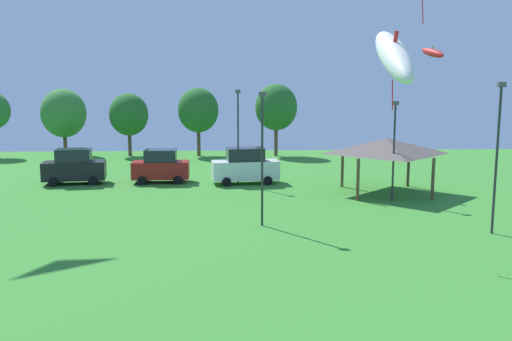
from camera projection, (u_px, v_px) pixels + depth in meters
The scene contains 14 objects.
kite_flying_1 at pixel (394, 56), 22.27m from camera, with size 1.25×5.10×3.78m.
kite_flying_4 at pixel (433, 53), 37.55m from camera, with size 1.21×2.54×1.07m.
parked_car_leftmost at pixel (74, 167), 38.66m from camera, with size 4.51×2.51×2.53m.
parked_car_second_from_left at pixel (161, 166), 39.24m from camera, with size 4.12×2.16×2.41m.
parked_car_third_from_left at pixel (245, 166), 38.80m from camera, with size 4.93×2.47×2.59m.
park_pavilion at pixel (386, 146), 35.00m from camera, with size 6.01×5.96×3.60m.
light_post_0 at pixel (238, 132), 37.91m from camera, with size 0.36×0.20×6.70m.
light_post_1 at pixel (394, 145), 32.42m from camera, with size 0.36×0.20×6.04m.
light_post_2 at pixel (497, 150), 24.99m from camera, with size 0.36×0.20×7.07m.
light_post_3 at pixel (262, 152), 26.48m from camera, with size 0.36×0.20×6.62m.
treeline_tree_1 at pixel (64, 113), 54.67m from camera, with size 4.46×4.46×6.76m.
treeline_tree_2 at pixel (129, 115), 54.32m from camera, with size 3.88×3.88×6.33m.
treeline_tree_3 at pixel (198, 110), 54.39m from camera, with size 4.08×4.08×6.86m.
treeline_tree_4 at pixel (276, 107), 54.28m from camera, with size 4.23×4.23×7.25m.
Camera 1 is at (-1.85, 0.58, 6.78)m, focal length 38.00 mm.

